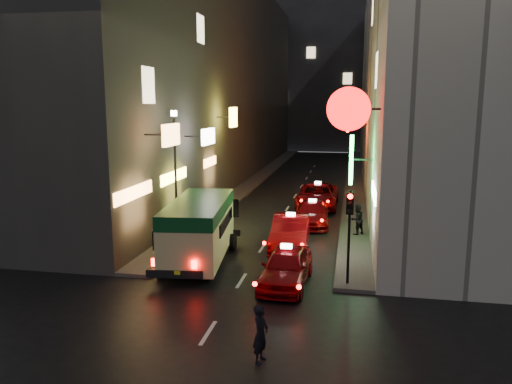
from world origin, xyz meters
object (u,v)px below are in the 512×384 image
Objects in this scene: traffic_light at (350,217)px; lamp_post at (175,167)px; taxi_near at (286,264)px; minibus at (199,224)px; pedestrian_crossing at (261,330)px.

lamp_post is (-8.20, 4.53, 1.04)m from traffic_light.
minibus is at bearing 153.67° from taxi_near.
traffic_light is 9.42m from lamp_post.
minibus is 8.73m from pedestrian_crossing.
pedestrian_crossing is at bearing -110.49° from traffic_light.
taxi_near is at bearing 11.43° from pedestrian_crossing.
minibus reaches higher than taxi_near.
taxi_near is at bearing -26.33° from minibus.
taxi_near is 0.84× the size of lamp_post.
lamp_post is (-1.97, 2.65, 2.03)m from minibus.
minibus is 1.04× the size of lamp_post.
lamp_post reaches higher than traffic_light.
lamp_post is at bearing 126.68° from minibus.
pedestrian_crossing is 12.30m from lamp_post.
traffic_light is (2.26, 0.08, 1.86)m from taxi_near.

